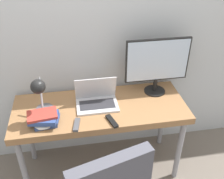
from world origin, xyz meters
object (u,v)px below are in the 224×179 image
object	(u,v)px
laptop	(97,99)
desk_lamp	(40,92)
monitor	(157,63)
book_stack	(44,118)
game_controller	(43,125)

from	to	relation	value
laptop	desk_lamp	xyz separation A→B (m)	(-0.44, -0.11, 0.20)
desk_lamp	monitor	bearing A→B (deg)	12.70
desk_lamp	book_stack	world-z (taller)	desk_lamp
laptop	desk_lamp	bearing A→B (deg)	-165.77
desk_lamp	game_controller	xyz separation A→B (m)	(-0.00, -0.12, -0.23)
laptop	book_stack	bearing A→B (deg)	-157.28
laptop	book_stack	world-z (taller)	laptop
desk_lamp	game_controller	size ratio (longest dim) A/B	2.80
desk_lamp	book_stack	size ratio (longest dim) A/B	1.49
book_stack	game_controller	bearing A→B (deg)	-99.16
monitor	game_controller	world-z (taller)	monitor
laptop	book_stack	xyz separation A→B (m)	(-0.43, -0.18, 0.00)
laptop	desk_lamp	world-z (taller)	desk_lamp
laptop	game_controller	world-z (taller)	laptop
book_stack	game_controller	size ratio (longest dim) A/B	1.88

